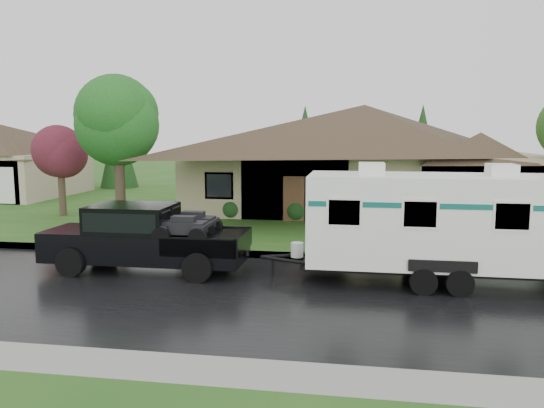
# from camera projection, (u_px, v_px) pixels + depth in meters

# --- Properties ---
(ground) EXTENTS (140.00, 140.00, 0.00)m
(ground) POSITION_uv_depth(u_px,v_px,m) (299.00, 276.00, 15.95)
(ground) COLOR #25571B
(ground) RESTS_ON ground
(road) EXTENTS (140.00, 8.00, 0.01)m
(road) POSITION_uv_depth(u_px,v_px,m) (291.00, 296.00, 13.99)
(road) COLOR black
(road) RESTS_ON ground
(curb) EXTENTS (140.00, 0.50, 0.15)m
(curb) POSITION_uv_depth(u_px,v_px,m) (306.00, 256.00, 18.14)
(curb) COLOR gray
(curb) RESTS_ON ground
(lawn) EXTENTS (140.00, 26.00, 0.15)m
(lawn) POSITION_uv_depth(u_px,v_px,m) (327.00, 206.00, 30.61)
(lawn) COLOR #25571B
(lawn) RESTS_ON ground
(house_main) EXTENTS (19.44, 10.80, 6.90)m
(house_main) POSITION_uv_depth(u_px,v_px,m) (369.00, 145.00, 28.64)
(house_main) COLOR tan
(house_main) RESTS_ON lawn
(tree_left_green) EXTENTS (3.99, 3.99, 6.61)m
(tree_left_green) POSITION_uv_depth(u_px,v_px,m) (118.00, 122.00, 22.64)
(tree_left_green) COLOR #382B1E
(tree_left_green) RESTS_ON lawn
(tree_red) EXTENTS (2.63, 2.63, 4.36)m
(tree_red) POSITION_uv_depth(u_px,v_px,m) (60.00, 155.00, 26.08)
(tree_red) COLOR #382B1E
(tree_red) RESTS_ON lawn
(shrub_row) EXTENTS (13.60, 1.00, 1.00)m
(shrub_row) POSITION_uv_depth(u_px,v_px,m) (364.00, 211.00, 24.65)
(shrub_row) COLOR #143814
(shrub_row) RESTS_ON lawn
(pickup_truck) EXTENTS (6.20, 2.36, 2.07)m
(pickup_truck) POSITION_uv_depth(u_px,v_px,m) (142.00, 236.00, 16.44)
(pickup_truck) COLOR black
(pickup_truck) RESTS_ON ground
(travel_trailer) EXTENTS (7.65, 2.69, 3.43)m
(travel_trailer) POSITION_uv_depth(u_px,v_px,m) (437.00, 220.00, 14.97)
(travel_trailer) COLOR white
(travel_trailer) RESTS_ON ground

